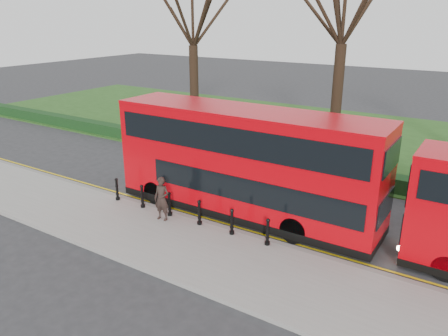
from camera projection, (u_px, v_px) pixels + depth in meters
The scene contains 12 objects.
ground at pixel (208, 213), 18.96m from camera, with size 120.00×120.00×0.00m, color #28282B.
pavement at pixel (163, 239), 16.55m from camera, with size 60.00×4.00×0.15m, color gray.
kerb at pixel (195, 220), 18.14m from camera, with size 60.00×0.25×0.16m, color slate.
grass_verge at pixel (328, 136), 30.86m from camera, with size 60.00×18.00×0.06m, color #214617.
hedge at pixel (277, 162), 24.23m from camera, with size 60.00×0.90×0.80m, color black.
yellow_line_outer at pixel (199, 218), 18.40m from camera, with size 60.00×0.10×0.01m, color yellow.
yellow_line_inner at pixel (202, 217), 18.56m from camera, with size 60.00×0.10×0.01m, color yellow.
tree_left at pixel (193, 14), 28.24m from camera, with size 7.20×7.20×11.25m.
tree_mid at pixel (345, 2), 22.97m from camera, with size 7.70×7.70×12.04m.
bollard_row at pixel (184, 209), 17.80m from camera, with size 7.79×0.15×1.00m.
bus_lead at pixel (245, 164), 18.06m from camera, with size 11.46×2.63×4.56m.
pedestrian at pixel (162, 199), 17.69m from camera, with size 0.67×0.44×1.83m, color black.
Camera 1 is at (9.86, -14.15, 8.13)m, focal length 35.00 mm.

